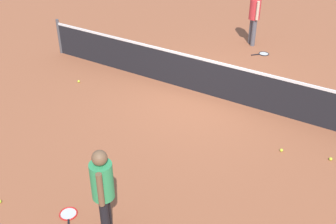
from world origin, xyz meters
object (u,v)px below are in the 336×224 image
(player_near_side, at_px, (103,188))
(tennis_ball_stray_left, at_px, (281,150))
(player_far_side, at_px, (254,14))
(tennis_racket_far_player, at_px, (263,54))
(tennis_ball_baseline, at_px, (0,202))
(tennis_racket_near_player, at_px, (68,215))
(tennis_ball_midcourt, at_px, (331,159))
(tennis_ball_by_net, at_px, (79,81))

(player_near_side, relative_size, tennis_ball_stray_left, 25.76)
(player_far_side, xyz_separation_m, tennis_ball_stray_left, (2.67, -5.05, -0.98))
(tennis_racket_far_player, relative_size, tennis_ball_baseline, 8.23)
(player_near_side, height_order, tennis_racket_near_player, player_near_side)
(tennis_ball_stray_left, bearing_deg, tennis_ball_baseline, -132.95)
(player_near_side, relative_size, tennis_ball_midcourt, 25.76)
(tennis_ball_midcourt, bearing_deg, tennis_ball_baseline, -137.71)
(tennis_racket_far_player, bearing_deg, tennis_racket_near_player, -93.23)
(tennis_ball_by_net, bearing_deg, player_far_side, 58.84)
(player_far_side, distance_m, tennis_ball_stray_left, 5.80)
(player_far_side, relative_size, tennis_ball_midcourt, 25.76)
(player_near_side, height_order, tennis_ball_stray_left, player_near_side)
(tennis_racket_near_player, height_order, tennis_ball_stray_left, tennis_ball_stray_left)
(player_far_side, bearing_deg, tennis_ball_baseline, -96.82)
(player_near_side, height_order, tennis_ball_by_net, player_near_side)
(tennis_racket_far_player, distance_m, tennis_ball_midcourt, 5.21)
(tennis_racket_near_player, bearing_deg, player_far_side, 91.00)
(tennis_ball_by_net, relative_size, tennis_ball_baseline, 1.00)
(tennis_ball_midcourt, bearing_deg, tennis_ball_stray_left, -166.00)
(player_near_side, distance_m, tennis_ball_baseline, 2.34)
(player_far_side, bearing_deg, tennis_ball_stray_left, -62.11)
(tennis_racket_near_player, distance_m, tennis_racket_far_player, 8.14)
(tennis_ball_midcourt, bearing_deg, player_far_side, 126.86)
(player_near_side, xyz_separation_m, tennis_ball_stray_left, (1.67, 3.62, -0.98))
(tennis_ball_midcourt, xyz_separation_m, tennis_ball_stray_left, (-0.94, -0.23, 0.00))
(tennis_racket_near_player, relative_size, tennis_ball_stray_left, 8.18)
(tennis_racket_near_player, xyz_separation_m, tennis_ball_midcourt, (3.46, 3.86, 0.02))
(player_far_side, relative_size, tennis_ball_baseline, 25.76)
(tennis_ball_by_net, height_order, tennis_ball_midcourt, same)
(player_near_side, xyz_separation_m, player_far_side, (-1.00, 8.67, 0.00))
(tennis_racket_near_player, relative_size, tennis_ball_baseline, 8.18)
(tennis_ball_baseline, bearing_deg, tennis_racket_far_player, 78.75)
(tennis_racket_near_player, bearing_deg, tennis_ball_stray_left, 55.21)
(player_far_side, xyz_separation_m, tennis_ball_by_net, (-2.97, -4.92, -0.98))
(tennis_racket_near_player, height_order, tennis_ball_midcourt, tennis_ball_midcourt)
(tennis_ball_baseline, relative_size, tennis_ball_stray_left, 1.00)
(player_far_side, relative_size, tennis_ball_by_net, 25.76)
(player_far_side, bearing_deg, tennis_racket_near_player, -89.00)
(tennis_ball_baseline, bearing_deg, tennis_ball_stray_left, 47.05)
(player_far_side, distance_m, tennis_racket_far_player, 1.29)
(tennis_ball_midcourt, relative_size, tennis_ball_baseline, 1.00)
(tennis_racket_far_player, bearing_deg, tennis_ball_by_net, -129.38)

